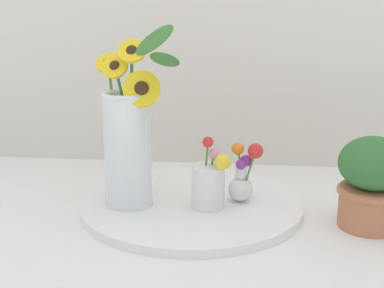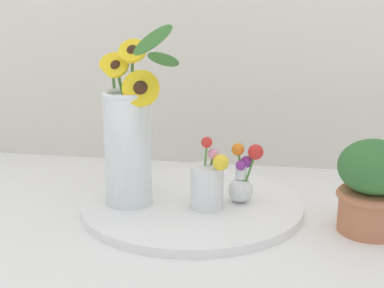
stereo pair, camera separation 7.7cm
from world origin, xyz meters
name	(u,v)px [view 1 (the left image)]	position (x,y,z in m)	size (l,w,h in m)	color
ground_plane	(200,212)	(0.00, 0.00, 0.00)	(6.00, 6.00, 0.00)	white
serving_tray	(192,204)	(-0.02, 0.02, 0.01)	(0.53, 0.53, 0.02)	white
mason_jar_sunflowers	(129,140)	(-0.16, -0.01, 0.18)	(0.23, 0.24, 0.42)	silver
vase_small_center	(209,183)	(0.02, -0.02, 0.08)	(0.09, 0.08, 0.17)	white
vase_bulb_right	(243,177)	(0.10, 0.03, 0.08)	(0.08, 0.06, 0.14)	white
potted_plant	(372,181)	(0.38, -0.04, 0.11)	(0.15, 0.15, 0.21)	#B7704C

